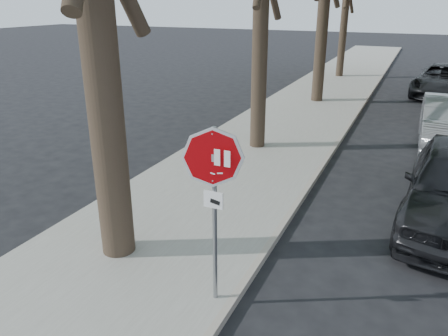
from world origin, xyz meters
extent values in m
plane|color=black|center=(0.00, 0.00, 0.00)|extent=(120.00, 120.00, 0.00)
cube|color=gray|center=(-2.50, 12.00, 0.06)|extent=(4.00, 55.00, 0.12)
cube|color=#9E9384|center=(-0.45, 12.00, 0.07)|extent=(0.12, 55.00, 0.13)
cylinder|color=gray|center=(-0.70, 0.00, 1.42)|extent=(0.06, 0.06, 2.60)
cube|color=#99999E|center=(-0.70, -0.03, 2.32)|extent=(0.05, 0.06, 0.10)
cylinder|color=#99999E|center=(-0.70, -0.03, 2.32)|extent=(0.76, 0.32, 0.82)
cylinder|color=white|center=(-0.70, -0.05, 2.32)|extent=(0.76, 0.32, 0.82)
cylinder|color=red|center=(-0.70, -0.05, 2.32)|extent=(0.68, 0.29, 0.74)
cube|color=white|center=(-0.91, -0.06, 2.34)|extent=(0.08, 0.00, 0.22)
cube|color=white|center=(-0.77, -0.06, 2.34)|extent=(0.08, 0.00, 0.22)
cube|color=white|center=(-0.63, -0.06, 2.34)|extent=(0.08, 0.00, 0.22)
cube|color=white|center=(-0.49, -0.06, 2.34)|extent=(0.08, 0.00, 0.22)
cube|color=silver|center=(-0.81, -0.07, 2.13)|extent=(0.08, 0.00, 0.03)
cube|color=silver|center=(-0.70, -0.07, 2.11)|extent=(0.08, 0.00, 0.03)
cube|color=silver|center=(-0.59, -0.07, 2.13)|extent=(0.08, 0.00, 0.03)
cube|color=white|center=(-0.70, -0.04, 1.72)|extent=(0.28, 0.02, 0.24)
cube|color=black|center=(-0.67, -0.05, 1.70)|extent=(0.15, 0.00, 0.08)
imported|color=black|center=(2.60, 17.86, 0.72)|extent=(3.04, 5.42, 1.43)
camera|label=1|loc=(1.58, -4.80, 4.22)|focal=35.00mm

